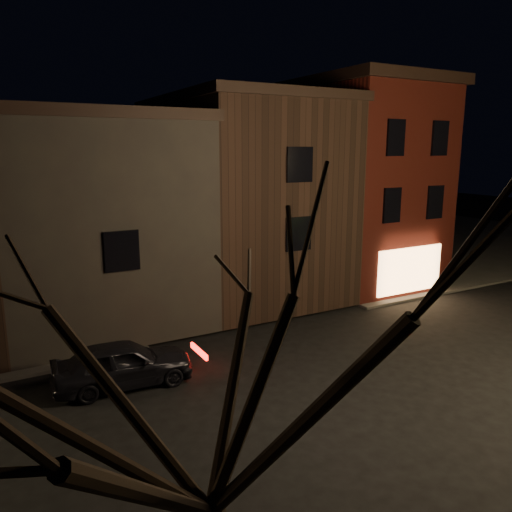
# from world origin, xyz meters

# --- Properties ---
(ground) EXTENTS (120.00, 120.00, 0.00)m
(ground) POSITION_xyz_m (0.00, 0.00, 0.00)
(ground) COLOR black
(ground) RESTS_ON ground
(sidewalk_far_right) EXTENTS (30.00, 30.00, 0.12)m
(sidewalk_far_right) POSITION_xyz_m (20.00, 20.00, 0.06)
(sidewalk_far_right) COLOR #2D2B28
(sidewalk_far_right) RESTS_ON ground
(corner_building) EXTENTS (6.50, 8.50, 10.50)m
(corner_building) POSITION_xyz_m (8.00, 9.47, 5.40)
(corner_building) COLOR #46110C
(corner_building) RESTS_ON ground
(row_building_a) EXTENTS (7.30, 10.30, 9.40)m
(row_building_a) POSITION_xyz_m (1.50, 10.50, 4.83)
(row_building_a) COLOR black
(row_building_a) RESTS_ON ground
(row_building_b) EXTENTS (7.80, 10.30, 8.40)m
(row_building_b) POSITION_xyz_m (-5.75, 10.50, 4.33)
(row_building_b) COLOR black
(row_building_b) RESTS_ON ground
(bare_tree_left) EXTENTS (5.60, 5.60, 7.50)m
(bare_tree_left) POSITION_xyz_m (-8.00, -7.00, 5.43)
(bare_tree_left) COLOR black
(bare_tree_left) RESTS_ON sidewalk_near_left
(parked_car_a) EXTENTS (4.31, 1.99, 1.43)m
(parked_car_a) POSITION_xyz_m (-6.50, 3.03, 0.71)
(parked_car_a) COLOR black
(parked_car_a) RESTS_ON ground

